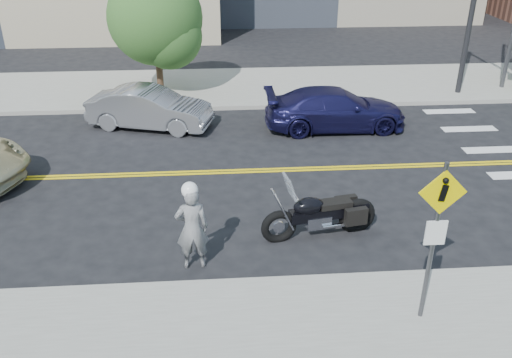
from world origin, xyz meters
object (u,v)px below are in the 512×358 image
Objects in this scene: motorcyclist at (192,226)px; parked_car_silver at (150,108)px; motorcycle at (321,205)px; pedestrian_sign at (436,229)px; parked_car_blue at (335,109)px.

motorcyclist reaches higher than parked_car_silver.
motorcycle reaches higher than parked_car_silver.
pedestrian_sign is at bearing -76.87° from motorcycle.
parked_car_silver is 6.08m from parked_car_blue.
motorcyclist is 0.48× the size of parked_car_silver.
pedestrian_sign is 11.46m from parked_car_silver.
motorcyclist is at bearing 148.22° from parked_car_blue.
pedestrian_sign is 3.43m from motorcycle.
parked_car_silver is at bearing -82.14° from motorcyclist.
parked_car_silver is 0.88× the size of parked_car_blue.
pedestrian_sign is 9.44m from parked_car_blue.
parked_car_silver is (-4.41, 6.90, -0.12)m from motorcycle.
motorcyclist is 0.75× the size of motorcycle.
parked_car_silver is (-5.70, 9.86, -1.30)m from pedestrian_sign.
parked_car_silver is at bearing 112.22° from motorcycle.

